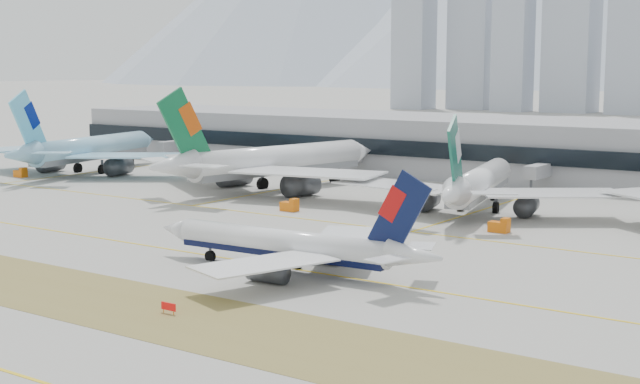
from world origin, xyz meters
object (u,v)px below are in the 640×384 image
Objects in this scene: widebody_korean at (87,150)px; widebody_eva at (270,163)px; widebody_cathay at (477,185)px; taxiing_airliner at (292,246)px; terminal at (517,148)px.

widebody_eva is at bearing -101.79° from widebody_korean.
widebody_eva is 52.70m from widebody_cathay.
widebody_korean reaches higher than taxiing_airliner.
taxiing_airliner is at bearing 167.36° from widebody_cathay.
widebody_eva reaches higher than terminal.
widebody_eva is at bearing -122.28° from terminal.
terminal is at bearing 1.87° from widebody_cathay.
taxiing_airliner is 0.73× the size of widebody_korean.
widebody_eva is at bearing -52.70° from taxiing_airliner.
taxiing_airliner is at bearing -131.27° from widebody_korean.
taxiing_airliner is 0.83× the size of widebody_cathay.
widebody_cathay is (-0.82, 62.33, 1.72)m from taxiing_airliner.
widebody_cathay is 0.20× the size of terminal.
widebody_cathay reaches higher than terminal.
widebody_cathay is at bearing -91.91° from taxiing_airliner.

